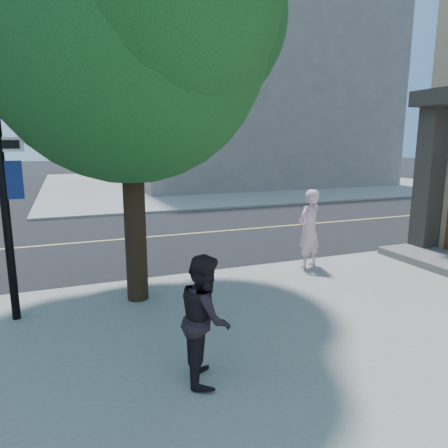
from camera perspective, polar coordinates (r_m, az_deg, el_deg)
name	(u,v)px	position (r m, az deg, el deg)	size (l,w,h in m)	color
ground	(46,295)	(9.31, -23.66, -9.13)	(140.00, 140.00, 0.00)	black
road_ew	(51,245)	(13.63, -23.00, -2.74)	(140.00, 9.00, 0.01)	black
sidewalk_ne	(238,181)	(33.05, 1.92, 5.98)	(29.00, 25.00, 0.12)	gray
filler_ne	(242,91)	(33.81, 2.47, 18.08)	(18.00, 16.00, 14.00)	slate
man_on_phone	(309,229)	(9.98, 11.76, -0.66)	(0.69, 0.45, 1.90)	#F5B8CA
pedestrian	(205,318)	(5.24, -2.64, -12.97)	(0.80, 0.62, 1.64)	black
street_tree	(134,5)	(8.06, -12.52, 27.69)	(6.17, 5.61, 8.19)	black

